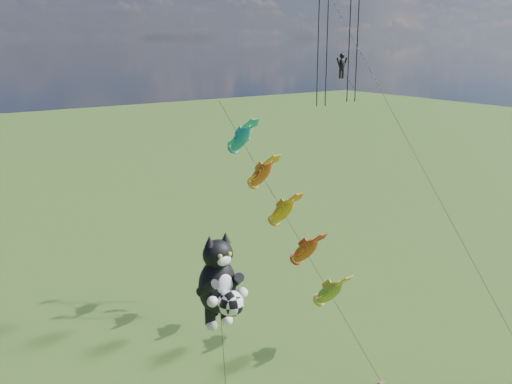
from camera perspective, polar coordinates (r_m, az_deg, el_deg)
cat_kite_rig at (r=28.24m, az=-3.64°, el=-9.03°), size 2.49×4.06×11.23m
fish_windsock_rig at (r=38.66m, az=2.70°, el=-1.97°), size 2.20×15.89×15.90m
parafoil_rig at (r=40.42m, az=8.95°, el=13.11°), size 4.19×17.16×23.97m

